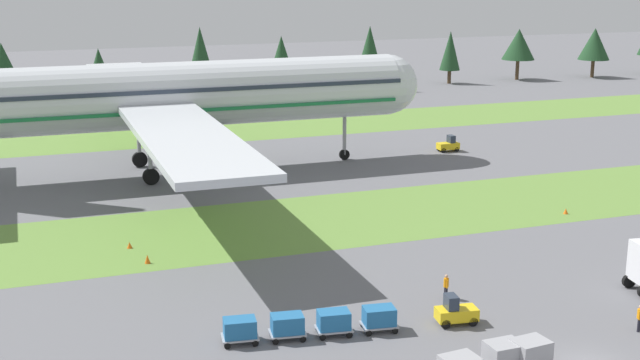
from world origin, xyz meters
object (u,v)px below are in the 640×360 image
at_px(taxiway_marker_2, 130,245).
at_px(cargo_dolly_third, 287,325).
at_px(uld_container_1, 504,357).
at_px(ground_crew_marshaller, 446,286).
at_px(cargo_dolly_lead, 379,317).
at_px(taxiway_marker_0, 566,211).
at_px(uld_container_2, 530,355).
at_px(taxiway_marker_1, 147,259).
at_px(airliner, 166,95).
at_px(baggage_tug, 456,312).
at_px(cargo_dolly_fourth, 240,329).
at_px(ground_crew_loader, 640,317).
at_px(cargo_dolly_second, 334,321).
at_px(pushback_tractor, 449,145).

bearing_deg(taxiway_marker_2, cargo_dolly_third, -71.70).
bearing_deg(uld_container_1, ground_crew_marshaller, 79.50).
xyz_separation_m(cargo_dolly_lead, taxiway_marker_0, (26.38, 17.80, -0.66)).
height_order(uld_container_2, taxiway_marker_1, uld_container_2).
height_order(airliner, baggage_tug, airliner).
bearing_deg(airliner, uld_container_1, 10.60).
distance_m(airliner, uld_container_1, 54.27).
height_order(cargo_dolly_fourth, uld_container_1, uld_container_1).
bearing_deg(ground_crew_loader, uld_container_1, -31.66).
bearing_deg(taxiway_marker_0, taxiway_marker_1, -179.27).
distance_m(cargo_dolly_third, uld_container_1, 13.02).
distance_m(cargo_dolly_third, ground_crew_loader, 21.91).
height_order(cargo_dolly_lead, ground_crew_marshaller, ground_crew_marshaller).
bearing_deg(uld_container_2, taxiway_marker_0, 51.22).
xyz_separation_m(ground_crew_loader, taxiway_marker_0, (11.15, 23.33, -0.69)).
relative_size(baggage_tug, cargo_dolly_second, 1.15).
bearing_deg(airliner, cargo_dolly_second, 3.20).
height_order(pushback_tractor, uld_container_2, pushback_tractor).
bearing_deg(cargo_dolly_third, taxiway_marker_2, -153.84).
relative_size(baggage_tug, ground_crew_loader, 1.58).
height_order(cargo_dolly_second, ground_crew_marshaller, ground_crew_marshaller).
bearing_deg(ground_crew_marshaller, cargo_dolly_lead, 126.81).
bearing_deg(taxiway_marker_1, airliner, 76.89).
bearing_deg(cargo_dolly_third, pushback_tractor, 149.94).
distance_m(cargo_dolly_lead, cargo_dolly_fourth, 8.70).
height_order(pushback_tractor, uld_container_1, pushback_tractor).
bearing_deg(airliner, uld_container_2, 12.07).
xyz_separation_m(cargo_dolly_second, ground_crew_loader, (18.10, -5.92, 0.03)).
bearing_deg(uld_container_1, ground_crew_loader, 9.42).
height_order(cargo_dolly_second, taxiway_marker_1, cargo_dolly_second).
relative_size(ground_crew_marshaller, taxiway_marker_1, 2.54).
bearing_deg(uld_container_2, taxiway_marker_1, 125.28).
bearing_deg(taxiway_marker_2, pushback_tractor, 29.97).
bearing_deg(taxiway_marker_2, uld_container_2, -57.54).
distance_m(uld_container_2, taxiway_marker_1, 30.59).
bearing_deg(taxiway_marker_0, cargo_dolly_third, -152.10).
height_order(ground_crew_marshaller, uld_container_2, uld_container_2).
bearing_deg(cargo_dolly_second, cargo_dolly_fourth, -90.00).
bearing_deg(pushback_tractor, cargo_dolly_fourth, 139.89).
relative_size(baggage_tug, pushback_tractor, 1.06).
relative_size(cargo_dolly_second, taxiway_marker_0, 4.64).
height_order(cargo_dolly_lead, cargo_dolly_fourth, same).
bearing_deg(ground_crew_marshaller, ground_crew_loader, -125.47).
distance_m(cargo_dolly_fourth, taxiway_marker_0, 38.74).
xyz_separation_m(airliner, cargo_dolly_fourth, (-3.45, -44.33, -7.71)).
height_order(cargo_dolly_second, cargo_dolly_third, same).
distance_m(cargo_dolly_third, ground_crew_marshaller, 12.41).
bearing_deg(uld_container_2, taxiway_marker_2, 122.46).
xyz_separation_m(taxiway_marker_0, taxiway_marker_2, (-38.94, 3.60, 0.00)).
relative_size(uld_container_2, taxiway_marker_2, 3.87).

